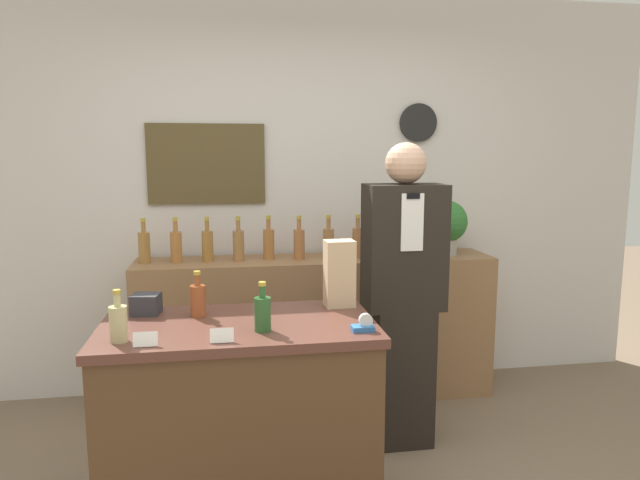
{
  "coord_description": "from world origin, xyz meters",
  "views": [
    {
      "loc": [
        -0.42,
        -1.92,
        1.64
      ],
      "look_at": [
        0.08,
        1.09,
        1.17
      ],
      "focal_mm": 32.0,
      "sensor_mm": 36.0,
      "label": 1
    }
  ],
  "objects_px": {
    "potted_plant": "(446,224)",
    "tape_dispenser": "(364,325)",
    "shopkeeper": "(403,298)",
    "paper_bag": "(339,274)"
  },
  "relations": [
    {
      "from": "potted_plant",
      "to": "tape_dispenser",
      "type": "relative_size",
      "value": 4.11
    },
    {
      "from": "shopkeeper",
      "to": "paper_bag",
      "type": "xyz_separation_m",
      "value": [
        -0.44,
        -0.39,
        0.23
      ]
    },
    {
      "from": "tape_dispenser",
      "to": "shopkeeper",
      "type": "bearing_deg",
      "value": 62.02
    },
    {
      "from": "potted_plant",
      "to": "paper_bag",
      "type": "bearing_deg",
      "value": -131.79
    },
    {
      "from": "paper_bag",
      "to": "tape_dispenser",
      "type": "height_order",
      "value": "paper_bag"
    },
    {
      "from": "potted_plant",
      "to": "paper_bag",
      "type": "relative_size",
      "value": 1.18
    },
    {
      "from": "paper_bag",
      "to": "tape_dispenser",
      "type": "bearing_deg",
      "value": -86.45
    },
    {
      "from": "paper_bag",
      "to": "tape_dispenser",
      "type": "relative_size",
      "value": 3.49
    },
    {
      "from": "paper_bag",
      "to": "potted_plant",
      "type": "bearing_deg",
      "value": 48.21
    },
    {
      "from": "shopkeeper",
      "to": "potted_plant",
      "type": "height_order",
      "value": "shopkeeper"
    }
  ]
}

